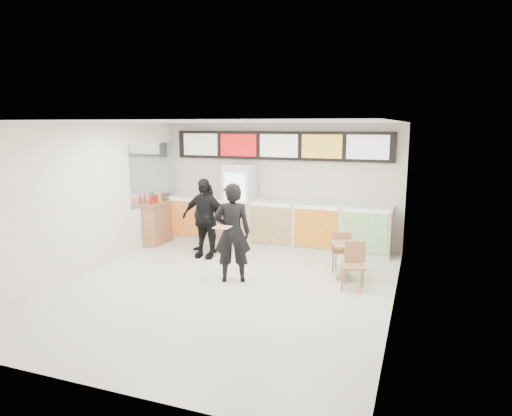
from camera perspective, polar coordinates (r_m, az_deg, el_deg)
The scene contains 15 objects.
floor at distance 8.57m, azimuth -4.10°, elevation -9.81°, with size 7.00×7.00×0.00m, color beige.
ceiling at distance 8.04m, azimuth -4.38°, elevation 10.68°, with size 7.00×7.00×0.00m, color white.
wall_back at distance 11.42m, azimuth 3.03°, elevation 3.04°, with size 6.00×6.00×0.00m, color silver.
wall_left at distance 9.79m, azimuth -20.46°, elevation 1.18°, with size 7.00×7.00×0.00m, color silver.
wall_right at distance 7.47m, azimuth 17.23°, elevation -1.31°, with size 7.00×7.00×0.00m, color silver.
service_counter at distance 11.19m, azimuth 2.37°, elevation -1.92°, with size 5.56×0.77×1.14m.
menu_board at distance 11.25m, azimuth 2.94°, elevation 7.80°, with size 5.50×0.14×0.70m.
drinks_fridge at distance 11.44m, azimuth -2.05°, elevation 0.54°, with size 0.70×0.67×2.00m.
mirror_panel at distance 11.70m, azimuth -12.70°, elevation 4.22°, with size 0.01×2.00×1.50m, color #B2B7BF.
customer_main at distance 8.61m, azimuth -2.98°, elevation -3.09°, with size 0.69×0.45×1.90m, color black.
customer_left at distance 10.64m, azimuth -6.06°, elevation -1.33°, with size 0.78×0.61×1.61m, color black.
customer_mid at distance 10.26m, azimuth -6.50°, elevation -1.27°, with size 1.05×0.44×1.79m, color black.
pizza_slice at distance 8.17m, azimuth -4.24°, elevation -2.35°, with size 0.36×0.36×0.02m.
cafe_table at distance 8.96m, azimuth 11.40°, elevation -5.73°, with size 0.87×1.51×0.85m.
condiment_ledge at distance 11.67m, azimuth -12.18°, elevation -1.84°, with size 0.38×0.93×1.24m.
Camera 1 is at (3.33, -7.32, 2.95)m, focal length 32.00 mm.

